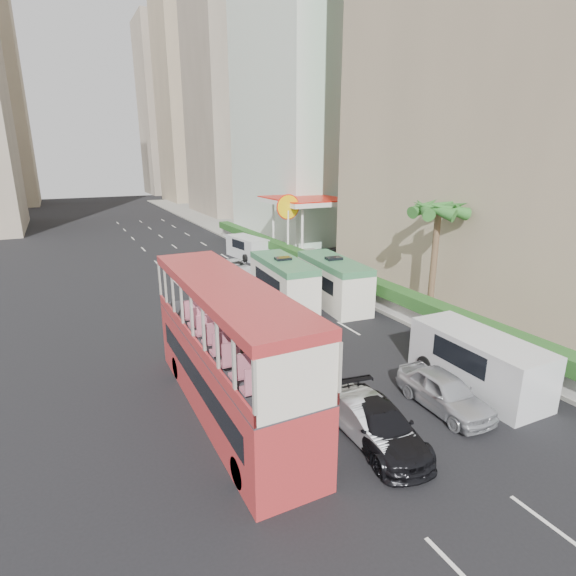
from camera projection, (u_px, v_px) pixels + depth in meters
ground_plane at (360, 377)px, 19.69m from camera, size 200.00×200.00×0.00m
double_decker_bus at (228, 349)px, 16.37m from camera, size 2.50×11.00×5.06m
car_silver_lane_a at (366, 437)px, 15.46m from camera, size 1.47×4.09×1.34m
car_silver_lane_b at (442, 408)px, 17.23m from camera, size 1.87×4.26×1.43m
car_black at (379, 443)px, 15.16m from camera, size 2.60×4.88×1.35m
van_asset at (236, 275)px, 36.48m from camera, size 2.43×4.51×1.20m
minibus_near at (283, 282)px, 28.96m from camera, size 2.68×6.77×2.94m
minibus_far at (333, 282)px, 28.92m from camera, size 2.89×6.86×2.96m
panel_van_near at (478, 361)px, 18.54m from camera, size 2.44×5.79×2.29m
panel_van_far at (247, 247)px, 42.31m from camera, size 2.61×5.11×1.96m
sidewalk at (287, 251)px, 44.95m from camera, size 6.00×120.00×0.18m
kerb_wall at (319, 274)px, 34.16m from camera, size 0.30×44.00×1.00m
hedge at (319, 263)px, 33.92m from camera, size 1.10×44.00×0.70m
palm_tree at (434, 264)px, 25.53m from camera, size 0.36×0.36×6.40m
shell_station at (306, 227)px, 42.91m from camera, size 6.50×8.00×5.50m
tower_mid at (243, 51)px, 70.00m from camera, size 16.00×16.00×50.00m
tower_far_a at (196, 90)px, 90.95m from camera, size 14.00×14.00×44.00m
tower_far_b at (172, 110)px, 110.34m from camera, size 14.00×14.00×40.00m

